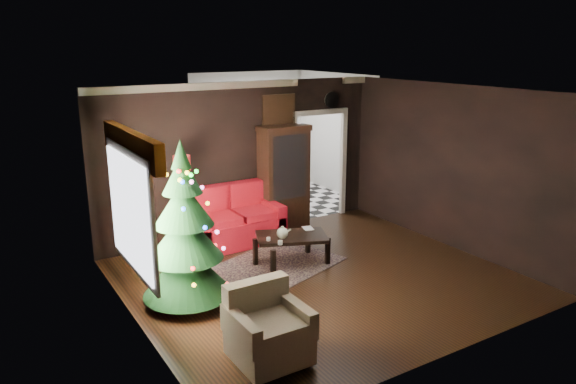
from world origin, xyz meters
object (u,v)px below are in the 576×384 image
floor_lamp (184,209)px  teapot (282,233)px  christmas_tree (185,231)px  curio_cabinet (284,180)px  wall_clock (331,100)px  coffee_table (292,250)px  armchair (269,325)px  kitchen_table (275,189)px  loveseat (235,216)px

floor_lamp → teapot: (1.10, -1.28, -0.23)m
christmas_tree → teapot: 1.80m
curio_cabinet → wall_clock: bearing=8.5°
curio_cabinet → coffee_table: curio_cabinet is taller
floor_lamp → christmas_tree: size_ratio=0.77×
teapot → christmas_tree: bearing=-168.7°
floor_lamp → armchair: 3.48m
coffee_table → kitchen_table: (1.48, 3.03, 0.12)m
curio_cabinet → kitchen_table: (0.65, 1.43, -0.57)m
christmas_tree → kitchen_table: christmas_tree is taller
floor_lamp → loveseat: bearing=9.1°
floor_lamp → wall_clock: wall_clock is taller
christmas_tree → wall_clock: 4.70m
armchair → kitchen_table: bearing=58.9°
floor_lamp → armchair: bearing=-96.1°
curio_cabinet → floor_lamp: 2.17m
christmas_tree → armchair: size_ratio=2.77×
floor_lamp → curio_cabinet: bearing=10.0°
loveseat → armchair: loveseat is taller
loveseat → coffee_table: 1.44m
floor_lamp → teapot: 1.71m
floor_lamp → wall_clock: (3.34, 0.56, 1.55)m
christmas_tree → coffee_table: 2.11m
floor_lamp → kitchen_table: size_ratio=2.37×
loveseat → wall_clock: (2.35, 0.40, 1.88)m
teapot → kitchen_table: (1.68, 3.09, -0.23)m
wall_clock → kitchen_table: (-0.55, 1.25, -2.00)m
teapot → wall_clock: 3.40m
kitchen_table → armchair: bearing=-121.0°
curio_cabinet → coffee_table: bearing=-117.3°
christmas_tree → curio_cabinet: bearing=36.1°
armchair → teapot: bearing=55.6°
coffee_table → wall_clock: wall_clock is taller
loveseat → teapot: 1.45m
loveseat → teapot: bearing=-85.3°
armchair → teapot: (1.47, 2.15, 0.14)m
coffee_table → curio_cabinet: bearing=62.7°
coffee_table → floor_lamp: bearing=136.9°
loveseat → floor_lamp: floor_lamp is taller
curio_cabinet → christmas_tree: bearing=-143.9°
loveseat → teapot: (0.12, -1.44, 0.10)m
curio_cabinet → christmas_tree: christmas_tree is taller
armchair → coffee_table: bearing=52.8°
armchair → kitchen_table: size_ratio=1.11×
curio_cabinet → coffee_table: (-0.83, -1.60, -0.69)m
curio_cabinet → armchair: bearing=-123.3°
christmas_tree → armchair: 1.92m
loveseat → christmas_tree: 2.46m
armchair → wall_clock: (3.70, 4.00, 1.92)m
wall_clock → armchair: bearing=-132.8°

